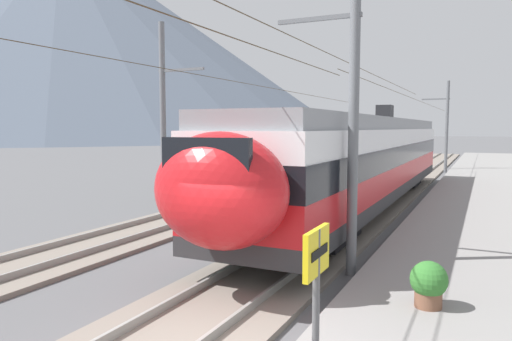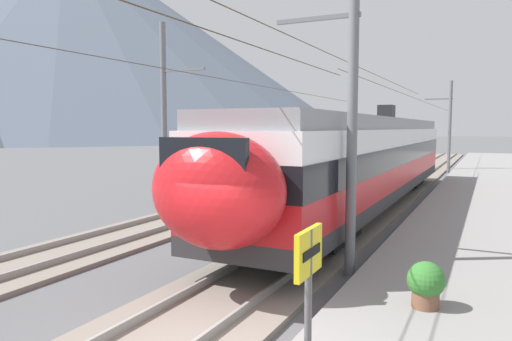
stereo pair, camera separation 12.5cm
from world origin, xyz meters
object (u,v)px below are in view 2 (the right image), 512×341
(catenary_mast_east, at_px, (448,124))
(potted_plant_platform_edge, at_px, (426,282))
(platform_sign, at_px, (308,280))
(catenary_mast_mid, at_px, (347,94))
(train_far_track, at_px, (320,146))
(catenary_mast_far_side, at_px, (167,114))
(train_near_platform, at_px, (365,158))

(catenary_mast_east, height_order, potted_plant_platform_edge, catenary_mast_east)
(platform_sign, bearing_deg, catenary_mast_east, 2.22)
(catenary_mast_mid, relative_size, potted_plant_platform_edge, 58.20)
(platform_sign, relative_size, potted_plant_platform_edge, 2.54)
(train_far_track, xyz_separation_m, potted_plant_platform_edge, (-21.86, -9.30, -1.44))
(train_far_track, height_order, catenary_mast_far_side, catenary_mast_far_side)
(train_far_track, relative_size, potted_plant_platform_edge, 29.76)
(train_near_platform, bearing_deg, potted_plant_platform_edge, -161.39)
(train_far_track, bearing_deg, potted_plant_platform_edge, -156.96)
(catenary_mast_east, xyz_separation_m, potted_plant_platform_edge, (-30.76, -2.10, -2.94))
(train_near_platform, bearing_deg, catenary_mast_far_side, 116.17)
(train_near_platform, xyz_separation_m, catenary_mast_far_side, (-3.58, 7.28, 1.80))
(train_far_track, bearing_deg, platform_sign, -161.67)
(catenary_mast_east, bearing_deg, catenary_mast_far_side, 159.22)
(train_near_platform, bearing_deg, catenary_mast_east, -4.59)
(catenary_mast_mid, height_order, catenary_mast_east, catenary_mast_mid)
(catenary_mast_east, bearing_deg, catenary_mast_mid, -179.96)
(catenary_mast_east, height_order, catenary_mast_far_side, catenary_mast_far_side)
(catenary_mast_east, distance_m, potted_plant_platform_edge, 30.97)
(train_far_track, height_order, catenary_mast_mid, catenary_mast_mid)
(train_near_platform, bearing_deg, platform_sign, -168.85)
(potted_plant_platform_edge, bearing_deg, catenary_mast_mid, 42.44)
(catenary_mast_mid, bearing_deg, catenary_mast_far_side, 60.14)
(potted_plant_platform_edge, bearing_deg, catenary_mast_east, 3.91)
(catenary_mast_mid, distance_m, platform_sign, 6.76)
(catenary_mast_far_side, relative_size, potted_plant_platform_edge, 58.20)
(potted_plant_platform_edge, bearing_deg, catenary_mast_far_side, 56.06)
(catenary_mast_far_side, height_order, platform_sign, catenary_mast_far_side)
(catenary_mast_far_side, height_order, potted_plant_platform_edge, catenary_mast_far_side)
(catenary_mast_mid, relative_size, catenary_mast_far_side, 1.00)
(train_near_platform, relative_size, potted_plant_platform_edge, 30.75)
(train_far_track, bearing_deg, catenary_mast_mid, -159.78)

